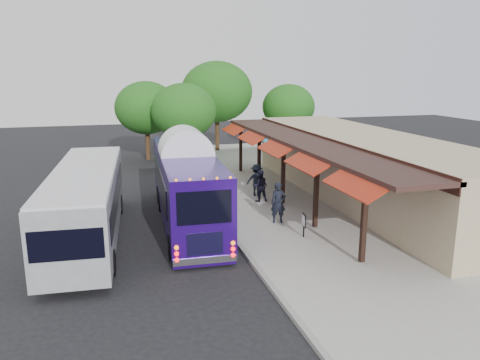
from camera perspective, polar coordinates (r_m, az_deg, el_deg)
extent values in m
plane|color=black|center=(19.88, -0.94, -7.25)|extent=(90.00, 90.00, 0.00)
cube|color=#9E9B93|center=(25.04, 7.81, -2.82)|extent=(10.00, 40.00, 0.15)
cube|color=gray|center=(23.55, -3.33, -3.76)|extent=(0.20, 40.00, 0.16)
cube|color=tan|center=(26.20, 14.97, 1.46)|extent=(5.00, 20.00, 3.60)
cube|color=black|center=(24.75, 10.13, 4.56)|extent=(0.06, 20.00, 0.60)
cube|color=#331E19|center=(24.29, 7.84, 4.72)|extent=(2.60, 20.00, 0.18)
cube|color=black|center=(17.19, 14.89, -4.69)|extent=(0.18, 0.18, 3.16)
cube|color=#A0220E|center=(16.62, 13.89, -0.43)|extent=(1.00, 3.20, 0.57)
cube|color=black|center=(20.58, 9.27, -1.44)|extent=(0.18, 0.18, 3.16)
cube|color=#A0220E|center=(20.11, 8.30, 2.18)|extent=(1.00, 3.20, 0.57)
cube|color=black|center=(24.16, 5.28, 0.89)|extent=(0.18, 0.18, 3.16)
cube|color=#A0220E|center=(23.75, 4.38, 4.00)|extent=(1.00, 3.20, 0.57)
cube|color=black|center=(27.85, 2.34, 2.60)|extent=(0.18, 0.18, 3.16)
cube|color=#A0220E|center=(27.50, 1.51, 5.31)|extent=(1.00, 3.20, 0.57)
cube|color=black|center=(31.61, 0.08, 3.91)|extent=(0.18, 0.18, 3.16)
cube|color=#A0220E|center=(31.31, -0.68, 6.30)|extent=(1.00, 3.20, 0.57)
sphere|color=#196E8B|center=(18.79, 13.12, 0.34)|extent=(0.26, 0.26, 0.26)
sphere|color=#196E8B|center=(23.19, 7.20, 3.03)|extent=(0.26, 0.26, 0.26)
sphere|color=#196E8B|center=(27.80, 3.18, 4.82)|extent=(0.26, 0.26, 0.26)
cube|color=#230862|center=(21.62, -6.55, -0.48)|extent=(2.90, 11.13, 2.89)
cube|color=#230862|center=(22.05, -6.44, -4.48)|extent=(2.84, 11.01, 0.32)
ellipsoid|color=white|center=(21.32, -6.65, 3.25)|extent=(2.89, 10.91, 0.52)
cube|color=black|center=(16.25, -3.40, -3.32)|extent=(1.92, 0.13, 1.19)
cube|color=silver|center=(16.98, -3.35, -9.59)|extent=(2.30, 0.28, 0.26)
sphere|color=#FF0C0C|center=(16.64, -6.73, -9.27)|extent=(0.17, 0.17, 0.17)
sphere|color=#FF0C0C|center=(17.03, 0.04, -8.62)|extent=(0.17, 0.17, 0.17)
cylinder|color=black|center=(17.93, -7.59, -8.09)|extent=(0.32, 0.97, 0.96)
cylinder|color=black|center=(18.32, -0.96, -7.50)|extent=(0.32, 0.97, 0.96)
cylinder|color=black|center=(25.22, -10.16, -1.84)|extent=(0.32, 0.97, 0.96)
cylinder|color=black|center=(25.50, -5.42, -1.51)|extent=(0.32, 0.97, 0.96)
cube|color=gray|center=(20.46, -18.19, -2.50)|extent=(3.20, 11.42, 2.60)
cube|color=black|center=(20.50, -21.69, -2.12)|extent=(0.67, 9.57, 0.98)
cube|color=black|center=(20.37, -14.77, -1.69)|extent=(0.67, 9.57, 0.98)
cube|color=silver|center=(20.15, -18.47, 1.16)|extent=(3.14, 11.19, 0.10)
cylinder|color=black|center=(17.20, -22.16, -9.99)|extent=(0.34, 0.96, 0.94)
cylinder|color=black|center=(17.07, -14.52, -9.58)|extent=(0.34, 0.96, 0.94)
cylinder|color=black|center=(24.10, -20.40, -3.22)|extent=(0.34, 0.96, 0.94)
cylinder|color=black|center=(24.00, -15.03, -2.89)|extent=(0.34, 0.96, 0.94)
imported|color=black|center=(21.32, 4.69, -2.79)|extent=(0.75, 0.57, 1.87)
imported|color=black|center=(24.71, 2.44, -0.70)|extent=(0.84, 0.66, 1.70)
imported|color=black|center=(29.20, -4.30, 1.73)|extent=(1.24, 0.95, 1.96)
imported|color=black|center=(25.78, 2.03, -0.02)|extent=(1.32, 1.14, 1.77)
cube|color=black|center=(19.72, 7.79, -5.54)|extent=(0.06, 0.06, 1.01)
cube|color=black|center=(19.65, 7.81, -4.90)|extent=(0.10, 0.46, 0.55)
cube|color=white|center=(19.64, 7.73, -4.91)|extent=(0.06, 0.38, 0.46)
cylinder|color=#382314|center=(34.91, -6.74, 3.99)|extent=(0.36, 0.36, 2.74)
ellipsoid|color=#245916|center=(34.58, -6.86, 8.37)|extent=(4.73, 4.73, 4.02)
cylinder|color=#382314|center=(40.45, -2.79, 5.88)|extent=(0.36, 0.36, 3.48)
ellipsoid|color=#245916|center=(40.15, -2.85, 10.69)|extent=(6.01, 6.01, 5.11)
cylinder|color=#382314|center=(41.17, 5.85, 5.35)|extent=(0.36, 0.36, 2.61)
ellipsoid|color=#245916|center=(40.89, 5.94, 8.89)|extent=(4.51, 4.51, 3.84)
cylinder|color=#382314|center=(37.50, -11.18, 4.50)|extent=(0.36, 0.36, 2.77)
ellipsoid|color=#245916|center=(37.19, -11.37, 8.63)|extent=(4.79, 4.79, 4.07)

